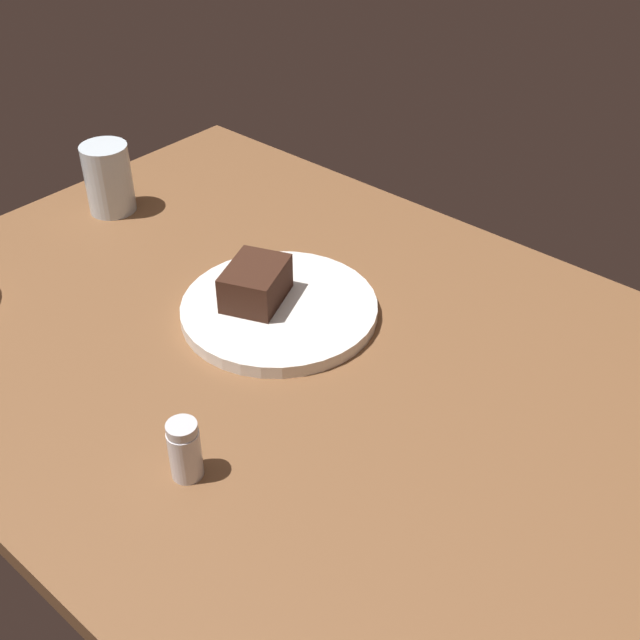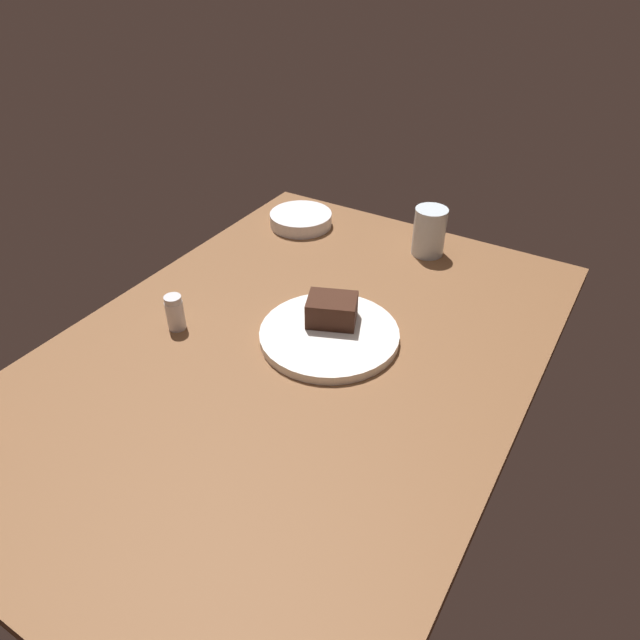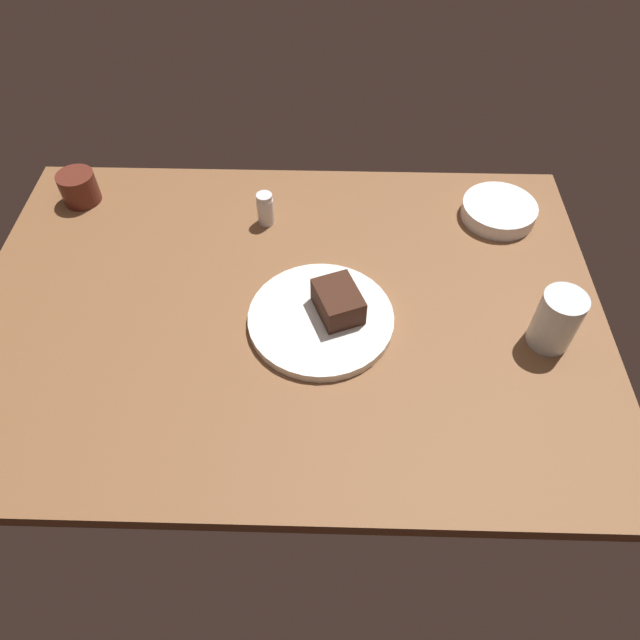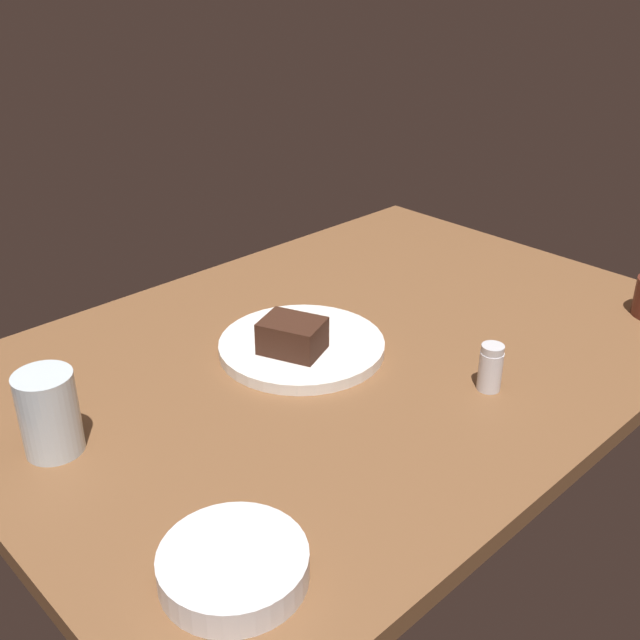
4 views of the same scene
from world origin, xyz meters
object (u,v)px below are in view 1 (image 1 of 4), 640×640
(dessert_plate, at_px, (279,309))
(salt_shaker, at_px, (185,450))
(chocolate_cake_slice, at_px, (256,283))
(water_glass, at_px, (108,178))

(dessert_plate, xyz_separation_m, salt_shaker, (0.12, -0.28, 0.03))
(dessert_plate, height_order, salt_shaker, salt_shaker)
(chocolate_cake_slice, bearing_deg, salt_shaker, -59.45)
(chocolate_cake_slice, distance_m, salt_shaker, 0.31)
(salt_shaker, height_order, water_glass, water_glass)
(water_glass, bearing_deg, salt_shaker, -29.88)
(dessert_plate, distance_m, chocolate_cake_slice, 0.05)
(salt_shaker, bearing_deg, chocolate_cake_slice, 120.55)
(dessert_plate, relative_size, chocolate_cake_slice, 2.84)
(chocolate_cake_slice, height_order, water_glass, water_glass)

